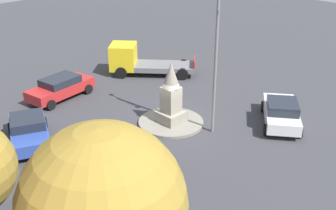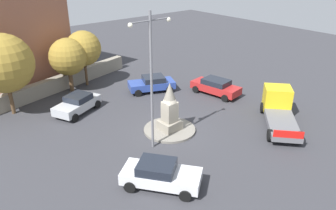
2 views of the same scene
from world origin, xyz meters
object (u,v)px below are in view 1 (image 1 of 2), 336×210
car_blue_passing (29,130)px  tree_mid_cluster (103,205)px  car_silver_waiting (111,193)px  car_red_near_island (61,87)px  truck_yellow_far_side (139,60)px  streetlamp (217,40)px  car_white_parked_left (281,112)px  monument (171,96)px

car_blue_passing → tree_mid_cluster: (11.37, -3.34, 3.40)m
car_silver_waiting → car_blue_passing: bearing=178.2°
car_red_near_island → truck_yellow_far_side: truck_yellow_far_side is taller
car_blue_passing → car_red_near_island: bearing=132.6°
streetlamp → car_white_parked_left: size_ratio=1.96×
monument → truck_yellow_far_side: size_ratio=0.59×
monument → streetlamp: streetlamp is taller
streetlamp → car_silver_waiting: size_ratio=2.02×
monument → tree_mid_cluster: 13.02m
car_silver_waiting → truck_yellow_far_side: truck_yellow_far_side is taller
car_white_parked_left → tree_mid_cluster: 15.38m
monument → streetlamp: bearing=23.3°
car_blue_passing → car_silver_waiting: car_silver_waiting is taller
car_blue_passing → car_red_near_island: size_ratio=0.97×
car_red_near_island → tree_mid_cluster: (15.31, -7.63, 3.39)m
car_blue_passing → car_white_parked_left: bearing=54.6°
monument → car_silver_waiting: monument is taller
monument → car_blue_passing: 7.80m
car_silver_waiting → car_red_near_island: car_silver_waiting is taller
car_white_parked_left → car_red_near_island: 13.86m
car_white_parked_left → car_red_near_island: size_ratio=0.96×
tree_mid_cluster → car_white_parked_left: bearing=102.9°
tree_mid_cluster → streetlamp: bearing=116.2°
monument → car_red_near_island: monument is taller
monument → streetlamp: (2.27, 0.97, 3.48)m
monument → truck_yellow_far_side: (-7.44, 4.00, -0.69)m
streetlamp → monument: bearing=-156.7°
car_red_near_island → truck_yellow_far_side: size_ratio=0.79×
truck_yellow_far_side → car_red_near_island: bearing=-91.1°
car_blue_passing → truck_yellow_far_side: bearing=109.4°
streetlamp → car_white_parked_left: 6.04m
monument → car_red_near_island: (-7.57, -2.55, -0.97)m
car_silver_waiting → car_red_near_island: (-11.25, 4.52, 0.01)m
car_silver_waiting → tree_mid_cluster: tree_mid_cluster is taller
tree_mid_cluster → monument: bearing=127.3°
car_red_near_island → tree_mid_cluster: tree_mid_cluster is taller
monument → car_red_near_island: 8.04m
car_white_parked_left → tree_mid_cluster: bearing=-77.1°
car_silver_waiting → truck_yellow_far_side: size_ratio=0.73×
truck_yellow_far_side → monument: bearing=-28.3°
streetlamp → car_silver_waiting: 9.30m
car_silver_waiting → truck_yellow_far_side: bearing=135.1°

